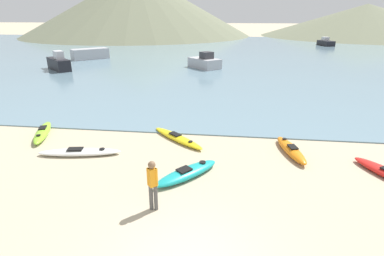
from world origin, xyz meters
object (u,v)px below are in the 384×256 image
Objects in this scene: kayak_on_sand_0 at (187,173)px; moored_boat_4 at (326,43)px; person_near_foreground at (153,183)px; moored_boat_3 at (59,63)px; moored_boat_0 at (90,54)px; kayak_on_sand_2 at (291,150)px; moored_boat_1 at (205,62)px; kayak_on_sand_1 at (80,152)px; kayak_on_sand_4 at (43,132)px; kayak_on_sand_5 at (177,138)px.

moored_boat_4 reaches higher than kayak_on_sand_0.
kayak_on_sand_0 is at bearing 70.12° from person_near_foreground.
moored_boat_3 reaches higher than moored_boat_4.
person_near_foreground is at bearing -62.19° from moored_boat_0.
person_near_foreground is at bearing -110.45° from moored_boat_4.
kayak_on_sand_2 is 34.31m from moored_boat_0.
moored_boat_4 is at bearing 53.33° from moored_boat_1.
moored_boat_0 reaches higher than kayak_on_sand_1.
person_near_foreground is at bearing -36.78° from kayak_on_sand_4.
person_near_foreground is 26.19m from moored_boat_1.
kayak_on_sand_5 is at bearing -112.76° from moored_boat_4.
moored_boat_4 reaches higher than moored_boat_0.
moored_boat_1 reaches higher than moored_boat_4.
kayak_on_sand_2 reaches higher than kayak_on_sand_5.
kayak_on_sand_5 is 0.76× the size of moored_boat_4.
kayak_on_sand_0 is 1.57× the size of person_near_foreground.
moored_boat_4 is (36.75, 22.78, -0.13)m from moored_boat_0.
moored_boat_1 reaches higher than kayak_on_sand_1.
kayak_on_sand_5 is at bearing 2.15° from kayak_on_sand_4.
moored_boat_4 is (15.17, 49.45, 0.43)m from kayak_on_sand_2.
kayak_on_sand_0 is at bearing -74.29° from kayak_on_sand_5.
kayak_on_sand_0 is 0.66× the size of moored_boat_4.
moored_boat_3 is (-12.06, 19.58, 0.64)m from kayak_on_sand_1.
kayak_on_sand_0 is 55.56m from moored_boat_4.
moored_boat_0 is at bearing 113.88° from kayak_on_sand_1.
kayak_on_sand_0 is 0.87× the size of kayak_on_sand_5.
person_near_foreground is 35.48m from moored_boat_0.
moored_boat_1 reaches higher than person_near_foreground.
moored_boat_1 is at bearing 91.20° from kayak_on_sand_5.
moored_boat_1 is 15.92m from moored_boat_3.
kayak_on_sand_1 is 1.17× the size of kayak_on_sand_4.
kayak_on_sand_4 reaches higher than kayak_on_sand_0.
moored_boat_4 is at bearing 69.53° from kayak_on_sand_0.
person_near_foreground reaches higher than moored_boat_0.
moored_boat_3 reaches higher than moored_boat_1.
kayak_on_sand_4 is 0.65× the size of moored_boat_0.
moored_boat_3 is at bearing -87.81° from moored_boat_0.
kayak_on_sand_0 is 26.92m from moored_boat_3.
kayak_on_sand_4 is at bearing 147.04° from kayak_on_sand_1.
kayak_on_sand_1 is at bearing -98.81° from moored_boat_1.
moored_boat_1 is (15.92, -5.20, -0.05)m from moored_boat_0.
person_near_foreground is (7.08, -5.29, 0.79)m from kayak_on_sand_4.
person_near_foreground is 0.36× the size of moored_boat_0.
kayak_on_sand_0 is at bearing -110.47° from moored_boat_4.
kayak_on_sand_1 reaches higher than kayak_on_sand_5.
moored_boat_0 is 1.15× the size of moored_boat_1.
kayak_on_sand_4 is at bearing -119.17° from moored_boat_4.
moored_boat_4 reaches higher than kayak_on_sand_4.
kayak_on_sand_2 is at bearing -107.05° from moored_boat_4.
kayak_on_sand_4 is 1.02× the size of kayak_on_sand_5.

